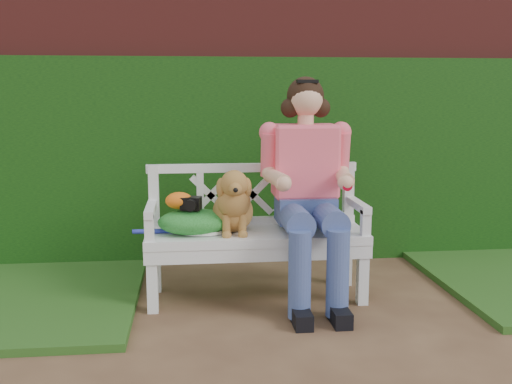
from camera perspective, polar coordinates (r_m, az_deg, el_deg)
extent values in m
plane|color=#513424|center=(3.64, 5.84, -13.53)|extent=(60.00, 60.00, 0.00)
cube|color=maroon|center=(5.23, 1.66, 5.98)|extent=(10.00, 0.30, 2.20)
cube|color=#1F5511|center=(5.04, 1.99, 2.98)|extent=(10.00, 0.18, 1.70)
cube|color=black|center=(4.01, -6.21, -1.07)|extent=(0.15, 0.12, 0.09)
ellipsoid|color=orange|center=(4.04, -7.34, -0.82)|extent=(0.22, 0.19, 0.12)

